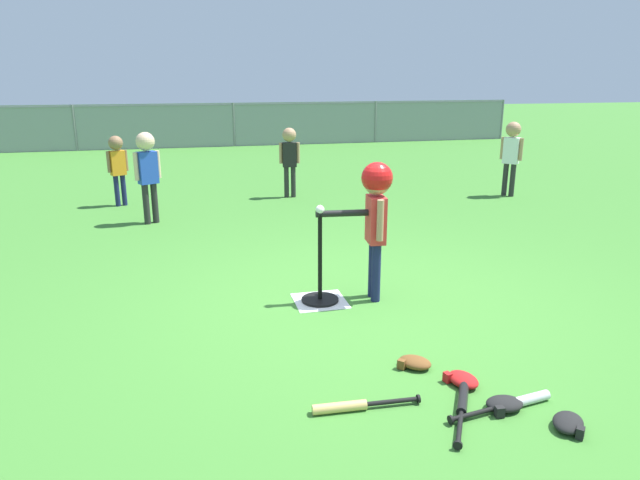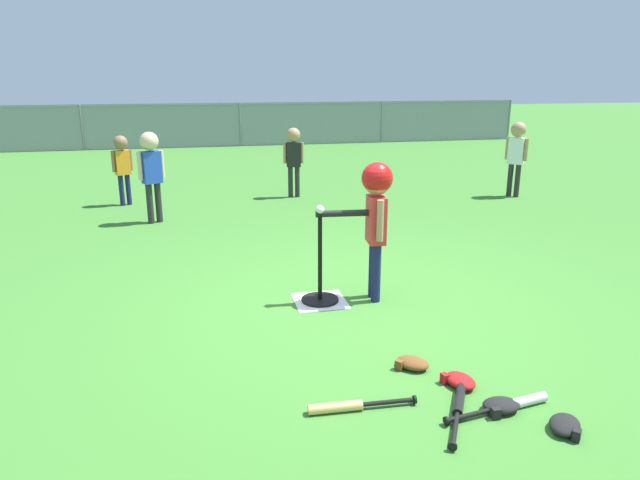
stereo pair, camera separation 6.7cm
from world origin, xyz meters
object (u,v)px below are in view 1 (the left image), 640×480
fielder_deep_center (117,161)px  fielder_deep_right (289,153)px  spare_bat_silver (514,403)px  glove_by_plate (462,379)px  glove_near_bats (414,362)px  fielder_near_left (147,165)px  glove_outfield_drop (569,423)px  fielder_deep_left (512,149)px  batting_tee (320,287)px  baseball_on_tee (320,210)px  spare_bat_wood (351,406)px  glove_tossed_aside (504,404)px  batter_child (375,203)px  spare_bat_black (462,404)px

fielder_deep_center → fielder_deep_right: bearing=0.4°
fielder_deep_right → spare_bat_silver: bearing=-88.3°
fielder_deep_right → glove_by_plate: bearing=-90.0°
glove_by_plate → glove_near_bats: size_ratio=0.93×
fielder_near_left → glove_outfield_drop: bearing=-65.1°
fielder_deep_right → fielder_deep_left: size_ratio=0.93×
batting_tee → spare_bat_silver: batting_tee is taller
baseball_on_tee → glove_by_plate: (0.55, -1.54, -0.78)m
fielder_deep_right → fielder_near_left: (-2.07, -1.20, 0.06)m
fielder_deep_right → fielder_deep_left: bearing=-12.1°
spare_bat_wood → glove_by_plate: bearing=8.5°
spare_bat_wood → glove_tossed_aside: bearing=-12.8°
fielder_deep_center → glove_tossed_aside: (2.66, -6.15, -0.63)m
glove_tossed_aside → batting_tee: bearing=109.6°
glove_outfield_drop → glove_by_plate: bearing=122.0°
fielder_near_left → glove_by_plate: bearing=-66.0°
batting_tee → glove_tossed_aside: (0.66, -1.86, -0.10)m
batter_child → glove_by_plate: (0.09, -1.50, -0.82)m
baseball_on_tee → glove_near_bats: bearing=-74.8°
fielder_near_left → spare_bat_wood: bearing=-74.7°
batting_tee → glove_near_bats: (0.34, -1.27, -0.10)m
spare_bat_wood → glove_near_bats: glove_near_bats is taller
batting_tee → fielder_deep_center: 4.77m
batter_child → fielder_deep_left: batter_child is taller
batter_child → glove_by_plate: bearing=-86.6°
fielder_deep_right → glove_by_plate: 5.90m
fielder_near_left → glove_near_bats: size_ratio=4.40×
baseball_on_tee → fielder_near_left: (-1.52, 3.11, -0.05)m
batting_tee → glove_near_bats: size_ratio=2.88×
fielder_near_left → fielder_deep_left: bearing=4.9°
batting_tee → fielder_deep_left: 5.38m
fielder_near_left → spare_bat_silver: 5.50m
glove_near_bats → glove_outfield_drop: 1.01m
baseball_on_tee → spare_bat_wood: bearing=-97.3°
fielder_deep_right → fielder_deep_center: bearing=-179.6°
batting_tee → spare_bat_black: (0.42, -1.79, -0.10)m
glove_near_bats → glove_tossed_aside: size_ratio=1.17×
fielder_deep_left → fielder_deep_right: bearing=167.9°
fielder_deep_right → spare_bat_wood: 6.06m
spare_bat_wood → glove_near_bats: bearing=35.0°
glove_by_plate → glove_outfield_drop: size_ratio=0.93×
spare_bat_silver → glove_near_bats: (-0.38, 0.59, 0.01)m
batting_tee → glove_tossed_aside: 1.97m
fielder_near_left → spare_bat_silver: (2.25, -4.97, -0.73)m
spare_bat_wood → glove_outfield_drop: 1.20m
glove_outfield_drop → fielder_deep_left: bearing=61.7°
spare_bat_black → glove_tossed_aside: 0.24m
spare_bat_silver → glove_by_plate: size_ratio=2.78×
spare_bat_silver → glove_outfield_drop: (0.18, -0.25, 0.01)m
baseball_on_tee → spare_bat_wood: baseball_on_tee is taller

